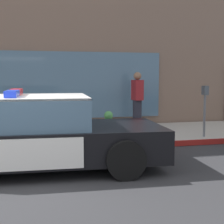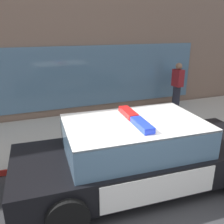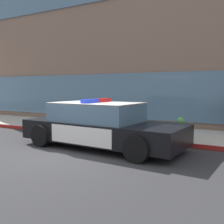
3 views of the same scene
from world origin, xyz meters
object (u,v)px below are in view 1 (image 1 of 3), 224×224
(fire_hydrant, at_px, (109,126))
(pedestrian_on_sidewalk, at_px, (137,100))
(police_cruiser, at_px, (23,134))
(parking_meter, at_px, (205,101))

(fire_hydrant, relative_size, pedestrian_on_sidewalk, 0.42)
(police_cruiser, distance_m, pedestrian_on_sidewalk, 4.87)
(police_cruiser, height_order, fire_hydrant, police_cruiser)
(fire_hydrant, bearing_deg, parking_meter, -3.21)
(fire_hydrant, xyz_separation_m, parking_meter, (2.54, -0.14, 0.58))
(pedestrian_on_sidewalk, height_order, parking_meter, pedestrian_on_sidewalk)
(fire_hydrant, xyz_separation_m, pedestrian_on_sidewalk, (1.33, 1.82, 0.51))
(police_cruiser, bearing_deg, fire_hydrant, 43.51)
(police_cruiser, height_order, pedestrian_on_sidewalk, pedestrian_on_sidewalk)
(police_cruiser, distance_m, fire_hydrant, 2.64)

